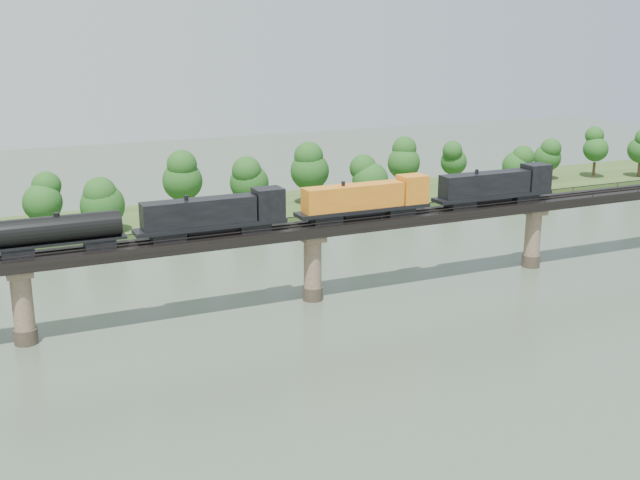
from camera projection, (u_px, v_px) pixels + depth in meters
name	position (u px, v px, depth m)	size (l,w,h in m)	color
ground	(419.00, 379.00, 91.92)	(400.00, 400.00, 0.00)	#3A4738
far_bank	(205.00, 215.00, 166.29)	(300.00, 24.00, 1.60)	#2E451B
bridge	(313.00, 264.00, 116.80)	(236.00, 30.00, 11.50)	#473A2D
bridge_superstructure	(312.00, 222.00, 115.13)	(220.00, 4.90, 0.75)	black
far_treeline	(170.00, 184.00, 156.96)	(289.06, 17.54, 13.60)	#382619
freight_train	(317.00, 205.00, 114.72)	(85.24, 3.32, 5.87)	black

